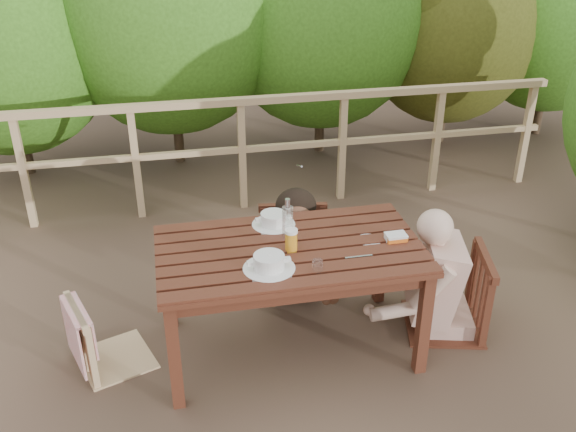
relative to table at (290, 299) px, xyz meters
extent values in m
plane|color=brown|center=(0.00, 0.00, -0.36)|extent=(60.00, 60.00, 0.00)
cube|color=#401E12|center=(0.00, 0.00, 0.00)|extent=(1.54, 0.86, 0.71)
cube|color=tan|center=(-1.07, 0.09, 0.07)|extent=(0.54, 0.54, 0.85)
cube|color=#401E12|center=(0.18, 0.70, 0.15)|extent=(0.57, 0.57, 1.00)
cube|color=#401E12|center=(1.03, 0.01, 0.15)|extent=(0.61, 0.61, 1.01)
cube|color=tan|center=(0.00, 2.00, 0.15)|extent=(5.60, 0.10, 1.01)
cylinder|color=silver|center=(-0.16, -0.20, 0.40)|extent=(0.29, 0.29, 0.10)
cylinder|color=silver|center=(-0.04, 0.29, 0.40)|extent=(0.27, 0.27, 0.09)
cylinder|color=#C86D0E|center=(0.00, -0.03, 0.43)|extent=(0.07, 0.07, 0.14)
cylinder|color=silver|center=(0.01, 0.12, 0.49)|extent=(0.06, 0.06, 0.27)
cylinder|color=silver|center=(0.10, -0.27, 0.39)|extent=(0.06, 0.06, 0.07)
cube|color=silver|center=(0.63, -0.05, 0.38)|extent=(0.13, 0.09, 0.05)
camera|label=1|loc=(-0.66, -3.12, 2.24)|focal=39.85mm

